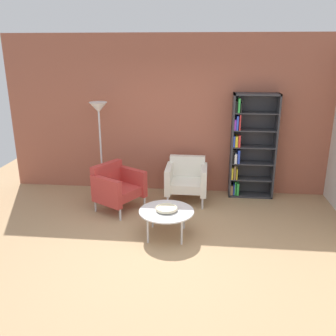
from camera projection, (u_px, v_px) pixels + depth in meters
name	position (u px, v px, depth m)	size (l,w,h in m)	color
ground_plane	(161.00, 254.00, 4.90)	(8.32, 8.32, 0.00)	tan
brick_back_panel	(176.00, 115.00, 6.77)	(6.40, 0.12, 2.90)	#9E5642
bookshelf_tall	(249.00, 147.00, 6.61)	(0.80, 0.30, 1.90)	#333338
coffee_table_low	(166.00, 212.00, 5.29)	(0.80, 0.80, 0.40)	silver
decorative_bowl	(166.00, 208.00, 5.27)	(0.32, 0.32, 0.05)	beige
armchair_corner_red	(186.00, 179.00, 6.52)	(0.72, 0.66, 0.78)	white
armchair_spare_guest	(117.00, 186.00, 6.17)	(0.92, 0.94, 0.78)	#B73833
floor_lamp_torchiere	(99.00, 119.00, 6.47)	(0.32, 0.32, 1.74)	silver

